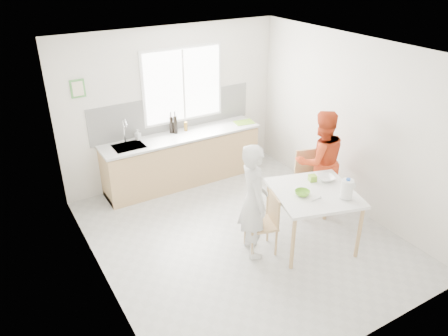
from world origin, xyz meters
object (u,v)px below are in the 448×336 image
at_px(dining_table, 314,197).
at_px(person_white, 253,201).
at_px(wine_bottle_b, 171,125).
at_px(milk_jug, 347,189).
at_px(chair_far, 310,179).
at_px(bowl_white, 326,178).
at_px(bowl_green, 302,193).
at_px(chair_left, 266,221).
at_px(person_red, 320,161).
at_px(wine_bottle_a, 175,125).

height_order(dining_table, person_white, person_white).
bearing_deg(wine_bottle_b, milk_jug, -70.12).
bearing_deg(chair_far, person_white, -145.91).
relative_size(dining_table, bowl_white, 5.62).
relative_size(bowl_white, wine_bottle_b, 0.80).
xyz_separation_m(bowl_green, bowl_white, (0.56, 0.15, -0.00)).
bearing_deg(chair_far, wine_bottle_b, 141.59).
bearing_deg(person_white, chair_left, -90.00).
bearing_deg(person_red, milk_jug, 81.49).
xyz_separation_m(chair_left, chair_far, (1.22, 0.51, 0.08)).
height_order(person_white, bowl_white, person_white).
relative_size(bowl_white, milk_jug, 0.85).
height_order(dining_table, chair_left, chair_left).
xyz_separation_m(chair_left, person_red, (1.36, 0.48, 0.36)).
bearing_deg(person_white, wine_bottle_b, 17.05).
height_order(chair_far, bowl_white, chair_far).
xyz_separation_m(wine_bottle_a, wine_bottle_b, (-0.05, 0.06, -0.01)).
relative_size(person_white, bowl_white, 6.83).
height_order(chair_far, milk_jug, milk_jug).
distance_m(person_red, milk_jug, 1.15).
bearing_deg(wine_bottle_a, bowl_white, -64.69).
xyz_separation_m(person_red, wine_bottle_b, (-1.58, 2.04, 0.24)).
height_order(chair_far, wine_bottle_a, wine_bottle_a).
relative_size(person_red, bowl_white, 6.96).
distance_m(wine_bottle_a, wine_bottle_b, 0.08).
bearing_deg(milk_jug, chair_left, 164.56).
bearing_deg(wine_bottle_b, wine_bottle_a, -47.91).
relative_size(bowl_green, bowl_white, 0.85).
relative_size(dining_table, bowl_green, 6.59).
xyz_separation_m(bowl_green, wine_bottle_a, (-0.62, 2.66, 0.21)).
xyz_separation_m(bowl_white, wine_bottle_b, (-1.24, 2.56, 0.21)).
xyz_separation_m(person_white, wine_bottle_a, (0.01, 2.42, 0.26)).
distance_m(bowl_green, milk_jug, 0.58).
height_order(dining_table, bowl_green, bowl_green).
bearing_deg(bowl_white, person_red, 55.99).
bearing_deg(bowl_green, chair_far, 41.79).
distance_m(dining_table, chair_left, 0.74).
bearing_deg(milk_jug, wine_bottle_b, 125.96).
bearing_deg(dining_table, bowl_green, 177.96).
relative_size(dining_table, wine_bottle_a, 4.20).
xyz_separation_m(chair_left, wine_bottle_b, (-0.22, 2.53, 0.60)).
distance_m(chair_far, person_white, 1.50).
xyz_separation_m(chair_far, person_red, (0.14, -0.02, 0.28)).
distance_m(chair_far, bowl_white, 0.66).
height_order(chair_left, person_red, person_red).
relative_size(person_red, wine_bottle_a, 5.19).
bearing_deg(person_red, person_white, 31.76).
bearing_deg(wine_bottle_a, person_white, -90.21).
height_order(chair_left, bowl_white, bowl_white).
distance_m(chair_left, bowl_white, 1.09).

